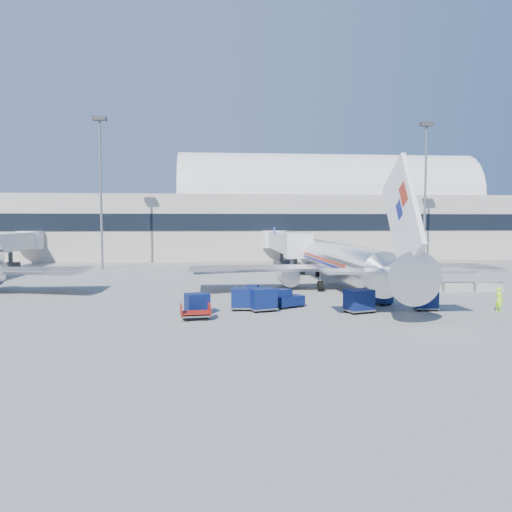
{
  "coord_description": "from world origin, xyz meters",
  "views": [
    {
      "loc": [
        -3.76,
        -46.35,
        7.19
      ],
      "look_at": [
        1.0,
        6.0,
        3.51
      ],
      "focal_mm": 35.0,
      "sensor_mm": 36.0,
      "label": 1
    }
  ],
  "objects": [
    {
      "name": "cart_train_b",
      "position": [
        -1.13,
        -6.51,
        0.95
      ],
      "size": [
        2.19,
        1.77,
        1.79
      ],
      "rotation": [
        0.0,
        0.0,
        -0.12
      ],
      "color": "#091444",
      "rests_on": "ground"
    },
    {
      "name": "cart_open_red",
      "position": [
        -4.89,
        -10.1,
        0.41
      ],
      "size": [
        2.32,
        1.77,
        0.58
      ],
      "rotation": [
        0.0,
        0.0,
        0.12
      ],
      "color": "slate",
      "rests_on": "ground"
    },
    {
      "name": "cart_train_c",
      "position": [
        -4.84,
        -7.85,
        0.86
      ],
      "size": [
        2.18,
        1.92,
        1.61
      ],
      "rotation": [
        0.0,
        0.0,
        0.33
      ],
      "color": "#091444",
      "rests_on": "ground"
    },
    {
      "name": "ramp_worker",
      "position": [
        18.99,
        -9.07,
        0.99
      ],
      "size": [
        0.58,
        0.79,
        1.98
      ],
      "primitive_type": "imported",
      "rotation": [
        0.0,
        0.0,
        1.73
      ],
      "color": "#A7FF1A",
      "rests_on": "ground"
    },
    {
      "name": "tug_left",
      "position": [
        -0.03,
        -2.53,
        0.73
      ],
      "size": [
        1.91,
        2.7,
        1.6
      ],
      "rotation": [
        0.0,
        0.0,
        1.26
      ],
      "color": "#091444",
      "rests_on": "ground"
    },
    {
      "name": "mast_east",
      "position": [
        30.0,
        30.0,
        14.79
      ],
      "size": [
        2.0,
        1.2,
        22.6
      ],
      "color": "slate",
      "rests_on": "ground"
    },
    {
      "name": "terminal",
      "position": [
        -13.6,
        55.96,
        7.52
      ],
      "size": [
        170.0,
        28.15,
        21.0
      ],
      "color": "#B2AA9E",
      "rests_on": "ground"
    },
    {
      "name": "tug_lead",
      "position": [
        2.62,
        -5.67,
        0.73
      ],
      "size": [
        2.73,
        2.26,
        1.6
      ],
      "rotation": [
        0.0,
        0.0,
        0.51
      ],
      "color": "#091444",
      "rests_on": "ground"
    },
    {
      "name": "airliner_main",
      "position": [
        10.0,
        4.51,
        2.93
      ],
      "size": [
        32.0,
        37.26,
        12.07
      ],
      "color": "silver",
      "rests_on": "ground"
    },
    {
      "name": "mast_west",
      "position": [
        -20.0,
        30.0,
        14.79
      ],
      "size": [
        2.0,
        1.2,
        22.6
      ],
      "color": "slate",
      "rests_on": "ground"
    },
    {
      "name": "cart_train_a",
      "position": [
        0.33,
        -7.15,
        0.99
      ],
      "size": [
        2.47,
        2.14,
        1.85
      ],
      "rotation": [
        0.0,
        0.0,
        0.3
      ],
      "color": "#091444",
      "rests_on": "ground"
    },
    {
      "name": "tug_right",
      "position": [
        10.57,
        -4.62,
        0.7
      ],
      "size": [
        2.33,
        2.58,
        1.53
      ],
      "rotation": [
        0.0,
        0.0,
        -0.94
      ],
      "color": "#091444",
      "rests_on": "ground"
    },
    {
      "name": "ground",
      "position": [
        0.0,
        0.0,
        0.0
      ],
      "size": [
        260.0,
        260.0,
        0.0
      ],
      "primitive_type": "plane",
      "color": "gray",
      "rests_on": "ground"
    },
    {
      "name": "barrier_near",
      "position": [
        18.0,
        2.0,
        0.45
      ],
      "size": [
        3.0,
        0.55,
        0.9
      ],
      "primitive_type": "cube",
      "color": "#9E9E96",
      "rests_on": "ground"
    },
    {
      "name": "jetbridge_near",
      "position": [
        7.6,
        30.81,
        3.93
      ],
      "size": [
        4.4,
        27.5,
        6.25
      ],
      "color": "silver",
      "rests_on": "ground"
    },
    {
      "name": "barrier_mid",
      "position": [
        21.3,
        2.0,
        0.45
      ],
      "size": [
        3.0,
        0.55,
        0.9
      ],
      "primitive_type": "cube",
      "color": "#9E9E96",
      "rests_on": "ground"
    },
    {
      "name": "cart_solo_far",
      "position": [
        13.51,
        -7.91,
        0.85
      ],
      "size": [
        1.98,
        1.62,
        1.59
      ],
      "rotation": [
        0.0,
        0.0,
        -0.14
      ],
      "color": "#091444",
      "rests_on": "ground"
    },
    {
      "name": "jetbridge_mid",
      "position": [
        -34.4,
        30.81,
        3.93
      ],
      "size": [
        4.4,
        27.5,
        6.25
      ],
      "color": "silver",
      "rests_on": "ground"
    },
    {
      "name": "cart_solo_near",
      "position": [
        7.79,
        -8.53,
        0.99
      ],
      "size": [
        2.49,
        2.18,
        1.85
      ],
      "rotation": [
        0.0,
        0.0,
        0.32
      ],
      "color": "#091444",
      "rests_on": "ground"
    },
    {
      "name": "barrier_far",
      "position": [
        24.6,
        2.0,
        0.45
      ],
      "size": [
        3.0,
        0.55,
        0.9
      ],
      "primitive_type": "cube",
      "color": "#9E9E96",
      "rests_on": "ground"
    }
  ]
}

